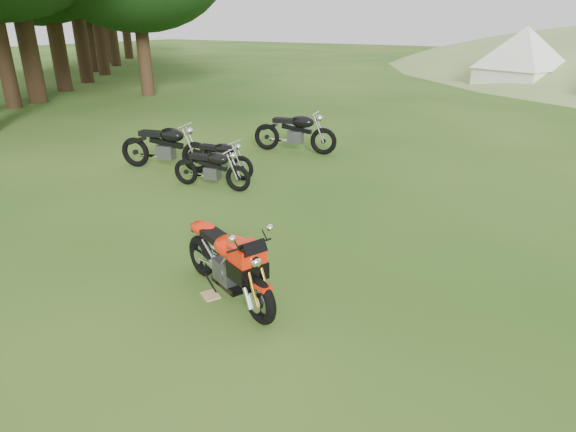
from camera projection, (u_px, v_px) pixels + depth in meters
The scene contains 9 objects.
ground at pixel (284, 287), 6.15m from camera, with size 120.00×120.00×0.00m, color #1A470F.
treeline at pixel (126, 79), 27.64m from camera, with size 28.00×32.00×14.00m, color black, non-canonical shape.
sport_motorcycle at pixel (227, 256), 5.74m from camera, with size 1.84×0.46×1.10m, color red, non-canonical shape.
plywood_board at pixel (211, 295), 5.94m from camera, with size 0.23×0.19×0.02m, color tan.
vintage_moto_a at pixel (164, 145), 10.74m from camera, with size 2.14×0.49×1.12m, color black, non-canonical shape.
vintage_moto_b at pixel (211, 167), 9.58m from camera, with size 1.67×0.39×0.88m, color black, non-canonical shape.
vintage_moto_c at pixel (295, 131), 12.15m from camera, with size 2.11×0.49×1.11m, color black, non-canonical shape.
vintage_moto_d at pixel (219, 157), 10.30m from camera, with size 1.66×0.38×0.87m, color black, non-canonical shape.
tent_left at pixel (522, 59), 23.07m from camera, with size 3.21×3.21×2.78m, color white, non-canonical shape.
Camera 1 is at (2.83, -4.54, 3.17)m, focal length 30.00 mm.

